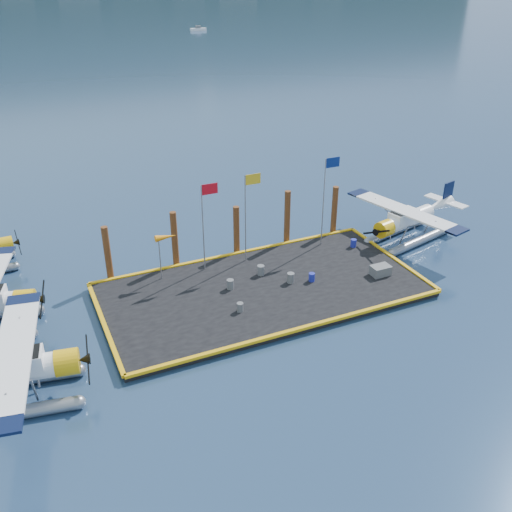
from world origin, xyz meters
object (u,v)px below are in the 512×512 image
(windsock, at_px, (166,238))
(flagpole_blue, at_px, (327,189))
(drum_1, at_px, (291,278))
(crate, at_px, (381,270))
(seaplane_d, at_px, (406,222))
(flagpole_red, at_px, (205,214))
(piling_2, at_px, (237,232))
(flagpole_yellow, at_px, (248,205))
(piling_1, at_px, (175,241))
(piling_3, at_px, (287,219))
(piling_0, at_px, (108,255))
(drum_0, at_px, (230,284))
(drum_2, at_px, (312,277))
(drum_5, at_px, (261,270))
(drum_4, at_px, (353,243))
(seaplane_a, at_px, (8,375))
(drum_3, at_px, (240,307))
(piling_4, at_px, (334,212))

(windsock, bearing_deg, flagpole_blue, -0.00)
(drum_1, distance_m, crate, 6.07)
(seaplane_d, xyz_separation_m, flagpole_red, (-15.22, 1.38, 2.86))
(piling_2, bearing_deg, crate, -44.34)
(flagpole_yellow, xyz_separation_m, piling_1, (-4.70, 1.60, -2.41))
(flagpole_red, xyz_separation_m, windsock, (-2.73, 0.00, -1.17))
(piling_3, bearing_deg, piling_0, 180.00)
(drum_0, distance_m, drum_2, 5.33)
(drum_1, bearing_deg, piling_3, 65.12)
(drum_0, distance_m, piling_3, 8.08)
(flagpole_blue, height_order, windsock, flagpole_blue)
(drum_1, distance_m, piling_0, 11.88)
(piling_3, bearing_deg, drum_5, -135.36)
(seaplane_d, bearing_deg, drum_4, 74.92)
(drum_4, relative_size, windsock, 0.19)
(seaplane_a, height_order, drum_3, seaplane_a)
(seaplane_d, relative_size, flagpole_blue, 1.53)
(crate, bearing_deg, drum_4, 81.21)
(flagpole_yellow, height_order, piling_3, flagpole_yellow)
(drum_0, bearing_deg, flagpole_yellow, 49.65)
(windsock, relative_size, piling_3, 0.73)
(drum_3, bearing_deg, flagpole_red, 89.26)
(drum_0, xyz_separation_m, drum_5, (2.51, 0.83, 0.02))
(windsock, bearing_deg, piling_2, 16.15)
(flagpole_yellow, distance_m, windsock, 5.87)
(drum_5, bearing_deg, drum_1, -51.98)
(flagpole_blue, relative_size, piling_2, 1.71)
(flagpole_blue, bearing_deg, piling_0, 173.99)
(drum_5, height_order, flagpole_blue, flagpole_blue)
(seaplane_d, distance_m, flagpole_yellow, 12.66)
(drum_2, bearing_deg, crate, -14.21)
(drum_5, bearing_deg, drum_4, 6.90)
(crate, bearing_deg, flagpole_yellow, 142.07)
(flagpole_blue, distance_m, piling_1, 11.12)
(drum_2, relative_size, piling_3, 0.13)
(drum_5, xyz_separation_m, flagpole_blue, (6.10, 2.26, 3.95))
(piling_4, bearing_deg, piling_2, 180.00)
(drum_2, distance_m, crate, 4.68)
(drum_3, bearing_deg, drum_1, 22.27)
(seaplane_a, distance_m, piling_2, 18.31)
(seaplane_d, bearing_deg, piling_2, 62.38)
(drum_1, height_order, piling_3, piling_3)
(piling_1, bearing_deg, drum_1, -43.17)
(flagpole_blue, bearing_deg, crate, -78.82)
(crate, bearing_deg, piling_4, 84.29)
(drum_0, bearing_deg, drum_4, 9.74)
(flagpole_red, xyz_separation_m, flagpole_yellow, (3.00, 0.00, 0.12))
(drum_0, height_order, flagpole_blue, flagpole_blue)
(drum_4, relative_size, piling_0, 0.14)
(flagpole_yellow, xyz_separation_m, windsock, (-5.73, 0.00, -1.28))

